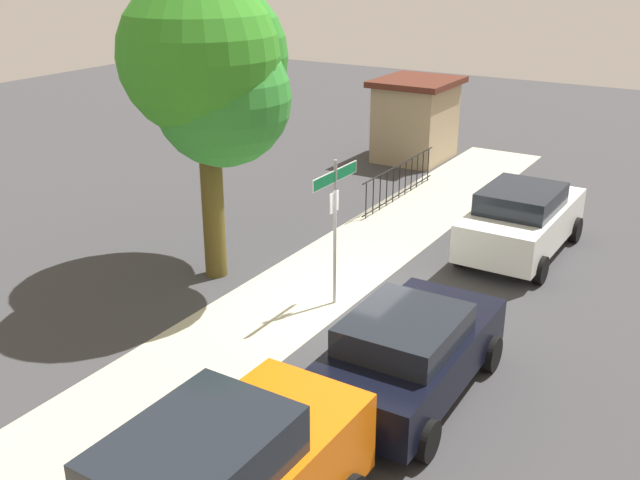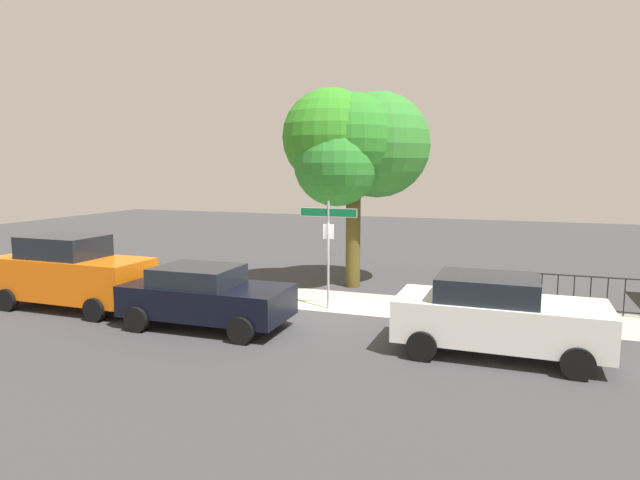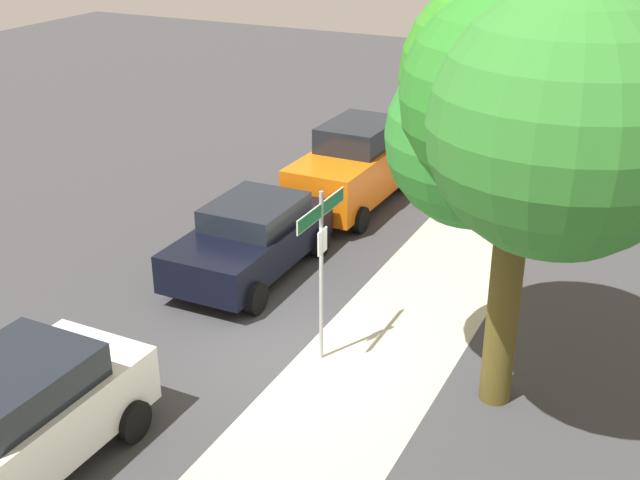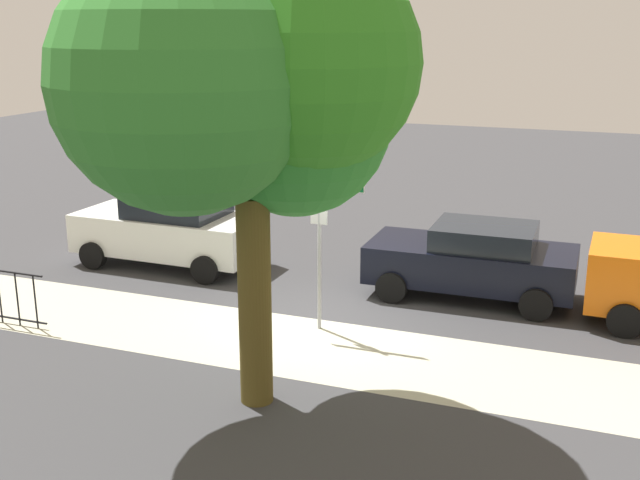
{
  "view_description": "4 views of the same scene",
  "coord_description": "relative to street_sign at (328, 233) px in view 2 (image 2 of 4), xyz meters",
  "views": [
    {
      "loc": [
        -12.21,
        -6.69,
        6.99
      ],
      "look_at": [
        -0.3,
        0.59,
        1.48
      ],
      "focal_mm": 41.67,
      "sensor_mm": 36.0,
      "label": 1
    },
    {
      "loc": [
        4.89,
        -14.09,
        4.04
      ],
      "look_at": [
        -0.28,
        0.41,
        1.98
      ],
      "focal_mm": 30.44,
      "sensor_mm": 36.0,
      "label": 2
    },
    {
      "loc": [
        10.92,
        5.75,
        7.71
      ],
      "look_at": [
        -0.43,
        0.18,
        2.05
      ],
      "focal_mm": 45.64,
      "sensor_mm": 36.0,
      "label": 3
    },
    {
      "loc": [
        -4.92,
        13.18,
        5.57
      ],
      "look_at": [
        0.04,
        0.18,
        1.66
      ],
      "focal_mm": 43.75,
      "sensor_mm": 36.0,
      "label": 4
    }
  ],
  "objects": [
    {
      "name": "shade_tree",
      "position": [
        -0.15,
        3.0,
        2.56
      ],
      "size": [
        4.7,
        4.53,
        6.63
      ],
      "color": "#50431B",
      "rests_on": "ground_plane"
    },
    {
      "name": "car_orange",
      "position": [
        -6.98,
        -2.46,
        -1.17
      ],
      "size": [
        4.61,
        2.03,
        2.11
      ],
      "rotation": [
        0.0,
        0.0,
        -0.01
      ],
      "color": "orange",
      "rests_on": "ground_plane"
    },
    {
      "name": "car_white",
      "position": [
        4.7,
        -2.48,
        -1.33
      ],
      "size": [
        4.41,
        2.15,
        1.73
      ],
      "rotation": [
        0.0,
        0.0,
        -0.01
      ],
      "color": "white",
      "rests_on": "ground_plane"
    },
    {
      "name": "ground_plane",
      "position": [
        0.03,
        -0.4,
        -2.21
      ],
      "size": [
        60.0,
        60.0,
        0.0
      ],
      "primitive_type": "plane",
      "color": "#38383A"
    },
    {
      "name": "car_black",
      "position": [
        -2.35,
        -2.79,
        -1.4
      ],
      "size": [
        4.25,
        2.13,
        1.56
      ],
      "rotation": [
        0.0,
        0.0,
        0.01
      ],
      "color": "black",
      "rests_on": "ground_plane"
    },
    {
      "name": "street_sign",
      "position": [
        0.0,
        0.0,
        0.0
      ],
      "size": [
        1.69,
        0.07,
        3.11
      ],
      "color": "#9EA0A5",
      "rests_on": "ground_plane"
    },
    {
      "name": "sidewalk_strip",
      "position": [
        2.03,
        0.9,
        -2.21
      ],
      "size": [
        24.0,
        2.6,
        0.0
      ],
      "primitive_type": "cube",
      "color": "#B0AE97",
      "rests_on": "ground_plane"
    },
    {
      "name": "iron_fence",
      "position": [
        7.05,
        1.9,
        -1.65
      ],
      "size": [
        4.63,
        0.04,
        1.07
      ],
      "color": "black",
      "rests_on": "ground_plane"
    }
  ]
}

